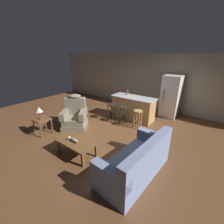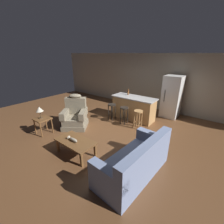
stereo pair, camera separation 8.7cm
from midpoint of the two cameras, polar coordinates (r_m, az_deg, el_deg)
name	(u,v)px [view 1 (the left image)]	position (r m, az deg, el deg)	size (l,w,h in m)	color
ground_plane	(114,131)	(5.42, 0.20, -7.09)	(12.00, 12.00, 0.00)	brown
back_wall	(152,82)	(7.62, 14.65, 11.03)	(12.00, 0.05, 2.60)	#A89E89
coffee_table	(76,143)	(4.20, -14.04, -11.32)	(1.10, 0.60, 0.42)	brown
fish_figurine	(73,140)	(4.15, -15.07, -10.23)	(0.34, 0.10, 0.10)	#4C3823
couch	(137,162)	(3.54, 8.84, -18.35)	(0.96, 1.95, 0.94)	#707FA3
recliner_near_lamp	(75,116)	(5.73, -14.38, -1.48)	(1.18, 1.18, 1.20)	#756B56
end_table	(42,121)	(5.56, -25.46, -3.27)	(0.48, 0.48, 0.56)	brown
table_lamp	(39,110)	(5.43, -26.50, 0.64)	(0.24, 0.24, 0.41)	#4C3823
kitchen_island	(133,108)	(6.27, 7.59, 1.57)	(1.80, 0.70, 0.95)	#AD7F4C
bar_stool_left	(111,109)	(6.11, -0.65, 1.16)	(0.32, 0.32, 0.68)	black
bar_stool_middle	(124,112)	(5.78, 4.10, -0.09)	(0.32, 0.32, 0.68)	black
bar_stool_right	(138,116)	(5.51, 9.37, -1.47)	(0.32, 0.32, 0.68)	#A87A47
refrigerator	(171,97)	(6.82, 21.07, 5.49)	(0.70, 0.69, 1.76)	white
bottle_tall_green	(127,92)	(6.42, 5.53, 7.49)	(0.07, 0.07, 0.27)	brown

